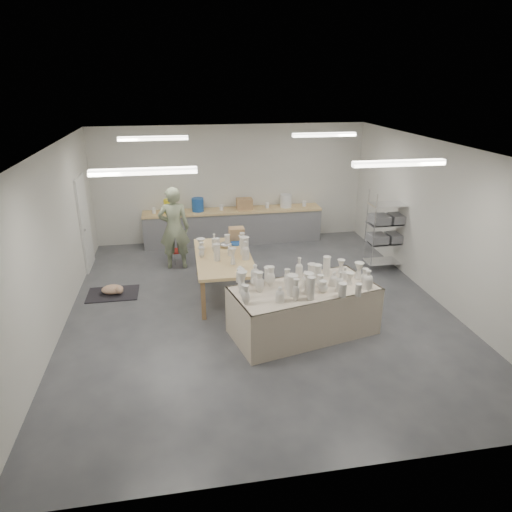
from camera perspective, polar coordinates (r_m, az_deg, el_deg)
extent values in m
plane|color=#424449|center=(8.79, 0.23, -6.30)|extent=(8.00, 8.00, 0.00)
cube|color=white|center=(7.85, 0.27, 13.38)|extent=(7.00, 8.00, 0.02)
cube|color=silver|center=(12.02, -3.14, 8.98)|extent=(7.00, 0.02, 3.00)
cube|color=silver|center=(4.69, 9.05, -12.50)|extent=(7.00, 0.02, 3.00)
cube|color=silver|center=(8.36, -24.10, 1.45)|extent=(0.02, 8.00, 3.00)
cube|color=silver|center=(9.43, 21.72, 3.95)|extent=(0.02, 8.00, 3.00)
cube|color=white|center=(10.90, -20.61, 3.86)|extent=(0.05, 0.90, 2.10)
cube|color=white|center=(6.28, -13.88, 10.24)|extent=(1.40, 0.12, 0.08)
cube|color=white|center=(7.02, 17.45, 11.02)|extent=(1.40, 0.12, 0.08)
cube|color=white|center=(9.73, -12.74, 14.16)|extent=(1.40, 0.12, 0.08)
cube|color=white|center=(10.22, 8.53, 14.77)|extent=(1.40, 0.12, 0.08)
cube|color=tan|center=(11.86, -2.89, 5.68)|extent=(4.60, 0.60, 0.06)
cube|color=slate|center=(11.99, -2.85, 3.61)|extent=(4.60, 0.55, 0.84)
cylinder|color=yellow|center=(11.73, -10.73, 6.17)|extent=(0.30, 0.30, 0.34)
cylinder|color=#1E50A5|center=(11.74, -7.29, 6.38)|extent=(0.30, 0.30, 0.34)
cylinder|color=white|center=(12.05, 3.76, 6.90)|extent=(0.30, 0.30, 0.34)
cube|color=#9C7B4B|center=(11.86, -1.45, 6.55)|extent=(0.40, 0.30, 0.28)
cylinder|color=white|center=(11.77, -12.64, 5.57)|extent=(0.10, 0.10, 0.14)
cylinder|color=white|center=(11.81, -4.35, 6.07)|extent=(0.10, 0.10, 0.14)
cylinder|color=white|center=(11.97, 1.41, 6.35)|extent=(0.10, 0.10, 0.14)
cylinder|color=white|center=(12.20, 6.05, 6.53)|extent=(0.10, 0.10, 0.14)
cylinder|color=silver|center=(10.27, 14.52, 2.64)|extent=(0.02, 0.02, 1.80)
cylinder|color=silver|center=(10.64, 18.67, 2.84)|extent=(0.02, 0.02, 1.80)
cylinder|color=silver|center=(10.65, 13.58, 3.41)|extent=(0.02, 0.02, 1.80)
cylinder|color=silver|center=(11.00, 17.62, 3.57)|extent=(0.02, 0.02, 1.80)
cube|color=silver|center=(10.88, 15.72, -0.62)|extent=(0.88, 0.48, 0.02)
cube|color=silver|center=(10.73, 15.96, 1.60)|extent=(0.88, 0.48, 0.02)
cube|color=silver|center=(10.59, 16.21, 3.89)|extent=(0.88, 0.48, 0.02)
cube|color=silver|center=(10.47, 16.46, 6.24)|extent=(0.88, 0.48, 0.02)
cube|color=slate|center=(10.60, 14.95, 2.15)|extent=(0.38, 0.42, 0.18)
cube|color=slate|center=(10.78, 17.08, 2.26)|extent=(0.38, 0.42, 0.18)
cube|color=slate|center=(10.46, 15.18, 4.48)|extent=(0.38, 0.42, 0.18)
cube|color=slate|center=(10.65, 17.34, 4.55)|extent=(0.38, 0.42, 0.18)
cube|color=olive|center=(7.82, 5.94, -7.12)|extent=(2.30, 1.44, 0.74)
cube|color=#C5B397|center=(7.61, 6.08, -4.10)|extent=(2.60, 1.66, 0.03)
cube|color=#C5B397|center=(7.34, 7.11, -8.78)|extent=(2.34, 0.59, 0.84)
cube|color=#C5B397|center=(8.26, 4.95, -5.03)|extent=(2.34, 0.59, 0.84)
cube|color=tan|center=(9.02, -4.08, -0.14)|extent=(1.10, 2.17, 0.06)
cube|color=olive|center=(8.24, -6.53, -5.54)|extent=(0.08, 0.08, 0.75)
cube|color=olive|center=(8.33, -0.03, -5.07)|extent=(0.08, 0.08, 0.75)
cube|color=olive|center=(10.08, -7.29, -0.36)|extent=(0.08, 0.08, 0.75)
cube|color=olive|center=(10.15, -1.98, -0.03)|extent=(0.08, 0.08, 0.75)
ellipsoid|color=silver|center=(9.46, -3.81, 1.44)|extent=(0.26, 0.26, 0.12)
cylinder|color=#1E50A5|center=(9.62, -2.53, 1.59)|extent=(0.26, 0.26, 0.03)
cylinder|color=white|center=(9.65, -4.84, 1.88)|extent=(0.11, 0.11, 0.12)
cube|color=#9C7B4B|center=(9.81, -2.44, 2.76)|extent=(0.32, 0.26, 0.28)
cube|color=black|center=(9.69, -17.44, -4.53)|extent=(1.00, 0.70, 0.02)
ellipsoid|color=white|center=(9.65, -17.51, -3.99)|extent=(0.47, 0.36, 0.18)
sphere|color=white|center=(9.53, -16.72, -4.10)|extent=(0.16, 0.16, 0.16)
imported|color=#929F7B|center=(10.38, -10.19, 3.45)|extent=(0.70, 0.48, 1.88)
cylinder|color=#B22019|center=(10.85, -9.98, 0.62)|extent=(0.41, 0.41, 0.04)
cylinder|color=silver|center=(10.94, -9.24, -0.01)|extent=(0.02, 0.02, 0.28)
cylinder|color=silver|center=(11.00, -10.44, 0.03)|extent=(0.02, 0.02, 0.28)
cylinder|color=silver|center=(10.78, -10.10, -0.39)|extent=(0.02, 0.02, 0.28)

